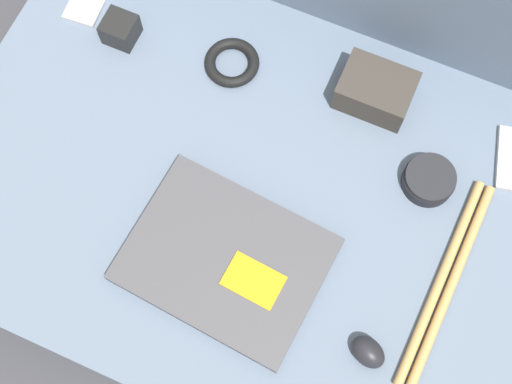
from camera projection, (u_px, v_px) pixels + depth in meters
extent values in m
plane|color=#38383D|center=(256.00, 218.00, 1.30)|extent=(8.00, 8.00, 0.00)
cube|color=slate|center=(256.00, 207.00, 1.24)|extent=(1.07, 0.72, 0.12)
cube|color=#47474C|center=(227.00, 260.00, 1.13)|extent=(0.33, 0.26, 0.02)
cube|color=orange|center=(253.00, 281.00, 1.11)|extent=(0.09, 0.07, 0.00)
ellipsoid|color=black|center=(368.00, 352.00, 1.08)|extent=(0.07, 0.06, 0.03)
cylinder|color=black|center=(428.00, 181.00, 1.18)|extent=(0.09, 0.09, 0.02)
cylinder|color=#232328|center=(431.00, 177.00, 1.16)|extent=(0.08, 0.08, 0.01)
cube|color=#38332D|center=(376.00, 90.00, 1.21)|extent=(0.12, 0.09, 0.06)
cube|color=black|center=(120.00, 29.00, 1.26)|extent=(0.06, 0.06, 0.05)
torus|color=black|center=(232.00, 63.00, 1.25)|extent=(0.10, 0.10, 0.02)
cylinder|color=tan|center=(441.00, 280.00, 1.13)|extent=(0.03, 0.36, 0.02)
cylinder|color=tan|center=(452.00, 285.00, 1.12)|extent=(0.03, 0.36, 0.02)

